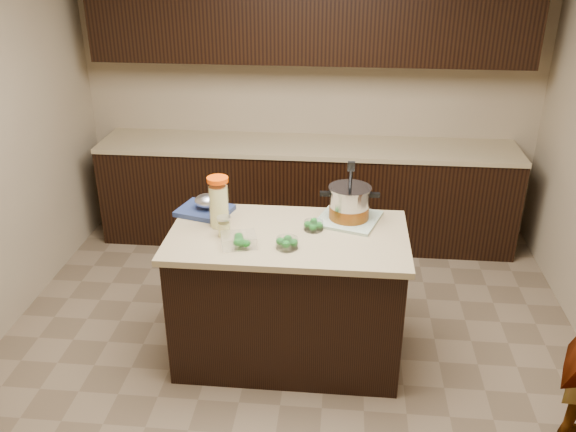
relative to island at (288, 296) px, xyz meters
name	(u,v)px	position (x,y,z in m)	size (l,w,h in m)	color
ground_plane	(288,353)	(0.00, 0.00, -0.45)	(4.00, 4.00, 0.00)	brown
room_shell	(288,102)	(0.00, 0.00, 1.26)	(4.04, 4.04, 2.72)	tan
back_cabinets	(307,138)	(0.00, 1.74, 0.49)	(3.60, 0.63, 2.33)	black
island	(288,296)	(0.00, 0.00, 0.00)	(1.46, 0.81, 0.90)	black
dish_towel	(349,219)	(0.37, 0.23, 0.46)	(0.36, 0.36, 0.02)	#56805E
stock_pot	(349,205)	(0.37, 0.22, 0.56)	(0.38, 0.28, 0.38)	#B7B7BC
lemonade_pitcher	(219,204)	(-0.44, 0.07, 0.60)	(0.14, 0.14, 0.32)	#E3DF8B
mason_jar	(224,227)	(-0.38, -0.07, 0.51)	(0.10, 0.10, 0.14)	#E3DF8B
broccoli_tub_left	(313,226)	(0.15, 0.07, 0.47)	(0.15, 0.15, 0.06)	silver
broccoli_tub_right	(287,244)	(0.01, -0.18, 0.48)	(0.16, 0.16, 0.06)	silver
broccoli_tub_rect	(239,241)	(-0.27, -0.18, 0.48)	(0.23, 0.19, 0.07)	silver
blue_tray	(206,207)	(-0.56, 0.25, 0.49)	(0.39, 0.34, 0.12)	navy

